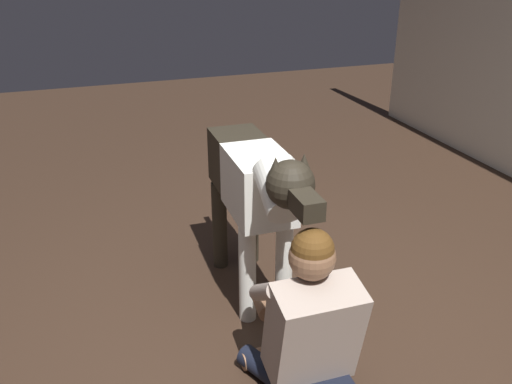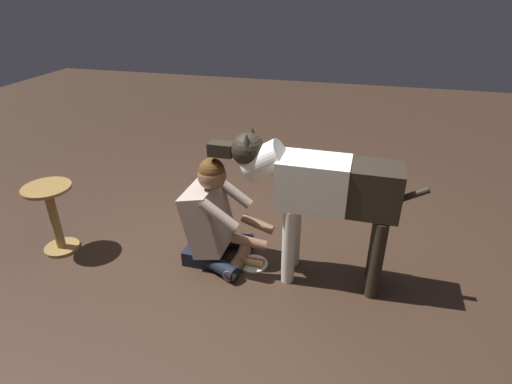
# 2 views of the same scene
# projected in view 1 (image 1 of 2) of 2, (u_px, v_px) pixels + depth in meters

# --- Properties ---
(ground_plane) EXTENTS (13.04, 13.04, 0.00)m
(ground_plane) POSITION_uv_depth(u_px,v_px,m) (285.00, 362.00, 2.85)
(ground_plane) COLOR #342319
(person_sitting_on_floor) EXTENTS (0.68, 0.58, 0.87)m
(person_sitting_on_floor) POSITION_uv_depth(u_px,v_px,m) (309.00, 327.00, 2.55)
(person_sitting_on_floor) COLOR black
(person_sitting_on_floor) RESTS_ON ground
(large_dog) EXTENTS (1.48, 0.32, 1.10)m
(large_dog) POSITION_uv_depth(u_px,v_px,m) (256.00, 188.00, 3.07)
(large_dog) COLOR silver
(large_dog) RESTS_ON ground
(hot_dog_on_plate) EXTENTS (0.23, 0.23, 0.06)m
(hot_dog_on_plate) POSITION_uv_depth(u_px,v_px,m) (283.00, 342.00, 2.96)
(hot_dog_on_plate) COLOR silver
(hot_dog_on_plate) RESTS_ON ground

